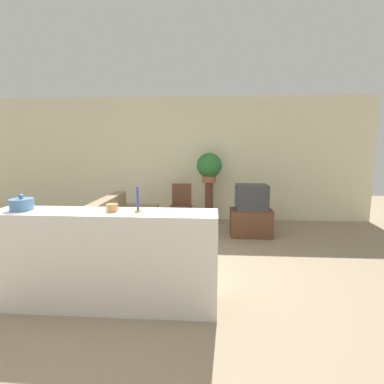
{
  "coord_description": "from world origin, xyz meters",
  "views": [
    {
      "loc": [
        1.07,
        -3.22,
        1.64
      ],
      "look_at": [
        0.71,
        1.91,
        0.85
      ],
      "focal_mm": 28.0,
      "sensor_mm": 36.0,
      "label": 1
    }
  ],
  "objects_px": {
    "wooden_chair": "(181,204)",
    "decorative_bowl": "(22,204)",
    "couch": "(118,234)",
    "television": "(251,197)",
    "potted_plant": "(209,166)"
  },
  "relations": [
    {
      "from": "wooden_chair",
      "to": "decorative_bowl",
      "type": "height_order",
      "value": "decorative_bowl"
    },
    {
      "from": "couch",
      "to": "television",
      "type": "xyz_separation_m",
      "value": [
        2.18,
        0.98,
        0.44
      ]
    },
    {
      "from": "television",
      "to": "decorative_bowl",
      "type": "bearing_deg",
      "value": -135.26
    },
    {
      "from": "couch",
      "to": "wooden_chair",
      "type": "height_order",
      "value": "wooden_chair"
    },
    {
      "from": "wooden_chair",
      "to": "potted_plant",
      "type": "distance_m",
      "value": 0.97
    },
    {
      "from": "couch",
      "to": "potted_plant",
      "type": "distance_m",
      "value": 2.44
    },
    {
      "from": "television",
      "to": "decorative_bowl",
      "type": "distance_m",
      "value": 3.7
    },
    {
      "from": "television",
      "to": "couch",
      "type": "bearing_deg",
      "value": -155.67
    },
    {
      "from": "couch",
      "to": "television",
      "type": "bearing_deg",
      "value": 24.33
    },
    {
      "from": "decorative_bowl",
      "to": "potted_plant",
      "type": "bearing_deg",
      "value": 61.33
    },
    {
      "from": "television",
      "to": "decorative_bowl",
      "type": "height_order",
      "value": "decorative_bowl"
    },
    {
      "from": "wooden_chair",
      "to": "decorative_bowl",
      "type": "bearing_deg",
      "value": -112.55
    },
    {
      "from": "couch",
      "to": "wooden_chair",
      "type": "relative_size",
      "value": 2.36
    },
    {
      "from": "potted_plant",
      "to": "couch",
      "type": "bearing_deg",
      "value": -128.53
    },
    {
      "from": "couch",
      "to": "wooden_chair",
      "type": "bearing_deg",
      "value": 60.4
    }
  ]
}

